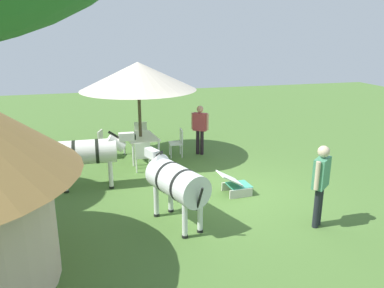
% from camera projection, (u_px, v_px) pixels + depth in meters
% --- Properties ---
extents(ground_plane, '(36.00, 36.00, 0.00)m').
position_uv_depth(ground_plane, '(226.00, 192.00, 9.70)').
color(ground_plane, '#496E30').
extents(shade_umbrella, '(3.57, 3.57, 3.07)m').
position_uv_depth(shade_umbrella, '(138.00, 76.00, 11.51)').
color(shade_umbrella, '#483E29').
rests_on(shade_umbrella, ground_plane).
extents(patio_dining_table, '(1.46, 1.10, 0.74)m').
position_uv_depth(patio_dining_table, '(141.00, 139.00, 12.07)').
color(patio_dining_table, silver).
rests_on(patio_dining_table, ground_plane).
extents(patio_chair_near_hut, '(0.47, 0.49, 0.90)m').
position_uv_depth(patio_chair_near_hut, '(141.00, 133.00, 13.26)').
color(patio_chair_near_hut, white).
rests_on(patio_chair_near_hut, ground_plane).
extents(patio_chair_east_end, '(0.55, 0.54, 0.90)m').
position_uv_depth(patio_chair_east_end, '(104.00, 142.00, 12.20)').
color(patio_chair_east_end, silver).
rests_on(patio_chair_east_end, ground_plane).
extents(patio_chair_west_end, '(0.46, 0.48, 0.90)m').
position_uv_depth(patio_chair_west_end, '(143.00, 154.00, 10.97)').
color(patio_chair_west_end, white).
rests_on(patio_chair_west_end, ground_plane).
extents(patio_chair_near_lawn, '(0.47, 0.45, 0.90)m').
position_uv_depth(patio_chair_near_lawn, '(178.00, 141.00, 12.32)').
color(patio_chair_near_lawn, silver).
rests_on(patio_chair_near_lawn, ground_plane).
extents(guest_beside_umbrella, '(0.42, 0.50, 1.64)m').
position_uv_depth(guest_beside_umbrella, '(200.00, 125.00, 12.40)').
color(guest_beside_umbrella, black).
rests_on(guest_beside_umbrella, ground_plane).
extents(standing_watcher, '(0.47, 0.51, 1.76)m').
position_uv_depth(standing_watcher, '(321.00, 179.00, 7.71)').
color(standing_watcher, black).
rests_on(standing_watcher, ground_plane).
extents(striped_lounge_chair, '(0.59, 0.84, 0.60)m').
position_uv_depth(striped_lounge_chair, '(235.00, 184.00, 9.51)').
color(striped_lounge_chair, teal).
rests_on(striped_lounge_chair, ground_plane).
extents(zebra_nearest_camera, '(2.06, 1.15, 1.49)m').
position_uv_depth(zebra_nearest_camera, '(176.00, 181.00, 7.86)').
color(zebra_nearest_camera, silver).
rests_on(zebra_nearest_camera, ground_plane).
extents(zebra_by_umbrella, '(0.66, 2.18, 1.51)m').
position_uv_depth(zebra_by_umbrella, '(89.00, 152.00, 9.68)').
color(zebra_by_umbrella, silver).
rests_on(zebra_by_umbrella, ground_plane).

